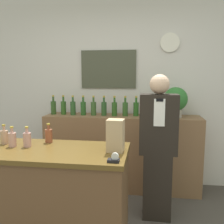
% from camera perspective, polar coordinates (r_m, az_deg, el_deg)
% --- Properties ---
extents(back_wall, '(5.20, 0.09, 2.70)m').
position_cam_1_polar(back_wall, '(3.61, 1.04, 5.15)').
color(back_wall, silver).
rests_on(back_wall, ground_plane).
extents(back_shelf, '(2.09, 0.43, 1.02)m').
position_cam_1_polar(back_shelf, '(3.48, 2.24, -9.17)').
color(back_shelf, brown).
rests_on(back_shelf, ground_plane).
extents(display_counter, '(1.45, 0.66, 0.91)m').
position_cam_1_polar(display_counter, '(2.47, -14.55, -18.36)').
color(display_counter, brown).
rests_on(display_counter, ground_plane).
extents(shopkeeper, '(0.40, 0.25, 1.57)m').
position_cam_1_polar(shopkeeper, '(2.75, 10.44, -8.12)').
color(shopkeeper, black).
rests_on(shopkeeper, ground_plane).
extents(potted_plant, '(0.31, 0.31, 0.39)m').
position_cam_1_polar(potted_plant, '(3.32, 14.31, 2.58)').
color(potted_plant, '#9E998E').
rests_on(potted_plant, back_shelf).
extents(paper_bag, '(0.15, 0.14, 0.28)m').
position_cam_1_polar(paper_bag, '(2.13, 0.81, -5.39)').
color(paper_bag, tan).
rests_on(paper_bag, display_counter).
extents(tape_dispenser, '(0.09, 0.06, 0.07)m').
position_cam_1_polar(tape_dispenser, '(1.90, 0.46, -10.73)').
color(tape_dispenser, black).
rests_on(tape_dispenser, display_counter).
extents(counter_bottle_1, '(0.07, 0.07, 0.19)m').
position_cam_1_polar(counter_bottle_1, '(2.59, -23.39, -5.17)').
color(counter_bottle_1, tan).
rests_on(counter_bottle_1, display_counter).
extents(counter_bottle_2, '(0.07, 0.07, 0.19)m').
position_cam_1_polar(counter_bottle_2, '(2.46, -21.84, -5.76)').
color(counter_bottle_2, tan).
rests_on(counter_bottle_2, display_counter).
extents(counter_bottle_3, '(0.07, 0.07, 0.19)m').
position_cam_1_polar(counter_bottle_3, '(2.41, -18.82, -5.88)').
color(counter_bottle_3, tan).
rests_on(counter_bottle_3, display_counter).
extents(counter_bottle_4, '(0.07, 0.07, 0.19)m').
position_cam_1_polar(counter_bottle_4, '(2.50, -14.27, -5.18)').
color(counter_bottle_4, brown).
rests_on(counter_bottle_4, display_counter).
extents(shelf_bottle_0, '(0.07, 0.07, 0.27)m').
position_cam_1_polar(shelf_bottle_0, '(3.58, -13.23, 1.10)').
color(shelf_bottle_0, '#2E4E21').
rests_on(shelf_bottle_0, back_shelf).
extents(shelf_bottle_1, '(0.07, 0.07, 0.27)m').
position_cam_1_polar(shelf_bottle_1, '(3.54, -11.02, 1.08)').
color(shelf_bottle_1, '#2D551F').
rests_on(shelf_bottle_1, back_shelf).
extents(shelf_bottle_2, '(0.07, 0.07, 0.27)m').
position_cam_1_polar(shelf_bottle_2, '(3.47, -8.91, 1.00)').
color(shelf_bottle_2, '#2A5127').
rests_on(shelf_bottle_2, back_shelf).
extents(shelf_bottle_3, '(0.07, 0.07, 0.27)m').
position_cam_1_polar(shelf_bottle_3, '(3.44, -6.58, 0.97)').
color(shelf_bottle_3, '#265422').
rests_on(shelf_bottle_3, back_shelf).
extents(shelf_bottle_4, '(0.07, 0.07, 0.27)m').
position_cam_1_polar(shelf_bottle_4, '(3.40, -4.24, 0.93)').
color(shelf_bottle_4, '#345528').
rests_on(shelf_bottle_4, back_shelf).
extents(shelf_bottle_5, '(0.07, 0.07, 0.27)m').
position_cam_1_polar(shelf_bottle_5, '(3.37, -1.85, 0.89)').
color(shelf_bottle_5, '#2A4E25').
rests_on(shelf_bottle_5, back_shelf).
extents(shelf_bottle_6, '(0.07, 0.07, 0.27)m').
position_cam_1_polar(shelf_bottle_6, '(3.35, 0.56, 0.83)').
color(shelf_bottle_6, '#2A531F').
rests_on(shelf_bottle_6, back_shelf).
extents(shelf_bottle_7, '(0.07, 0.07, 0.27)m').
position_cam_1_polar(shelf_bottle_7, '(3.34, 3.03, 0.80)').
color(shelf_bottle_7, '#2E5724').
rests_on(shelf_bottle_7, back_shelf).
extents(shelf_bottle_8, '(0.07, 0.07, 0.27)m').
position_cam_1_polar(shelf_bottle_8, '(3.35, 5.52, 0.81)').
color(shelf_bottle_8, '#275921').
rests_on(shelf_bottle_8, back_shelf).
extents(shelf_bottle_9, '(0.07, 0.07, 0.27)m').
position_cam_1_polar(shelf_bottle_9, '(3.32, 7.97, 0.70)').
color(shelf_bottle_9, '#284B1E').
rests_on(shelf_bottle_9, back_shelf).
extents(shelf_bottle_10, '(0.07, 0.07, 0.27)m').
position_cam_1_polar(shelf_bottle_10, '(3.34, 10.44, 0.69)').
color(shelf_bottle_10, '#264F22').
rests_on(shelf_bottle_10, back_shelf).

